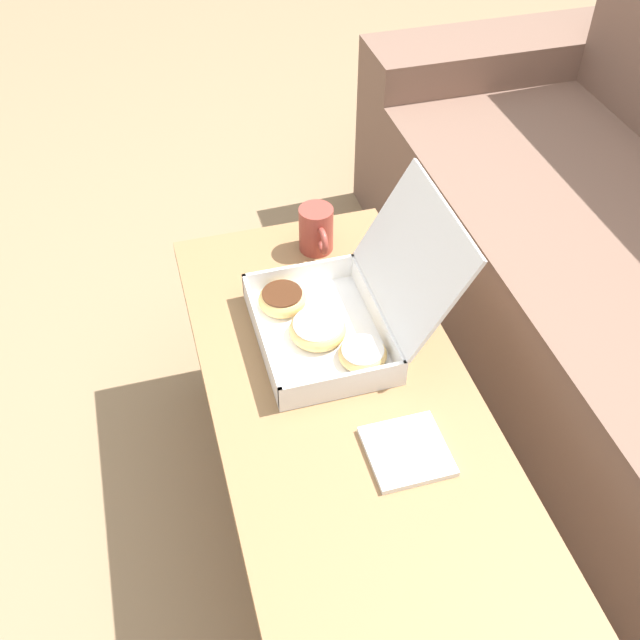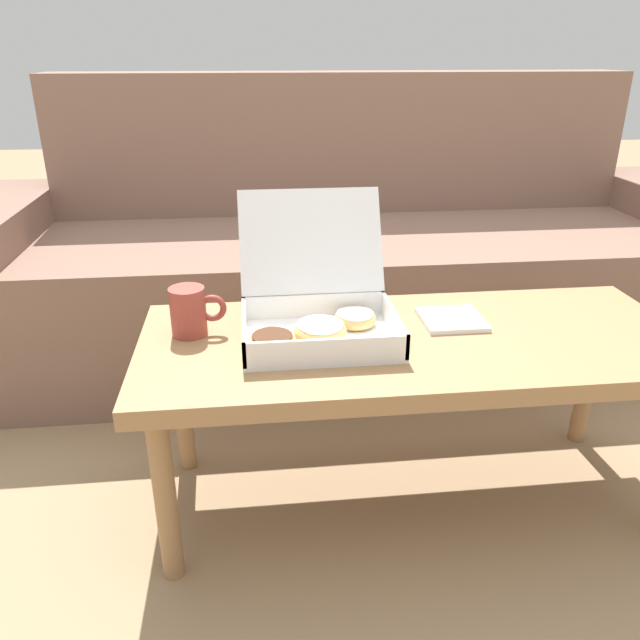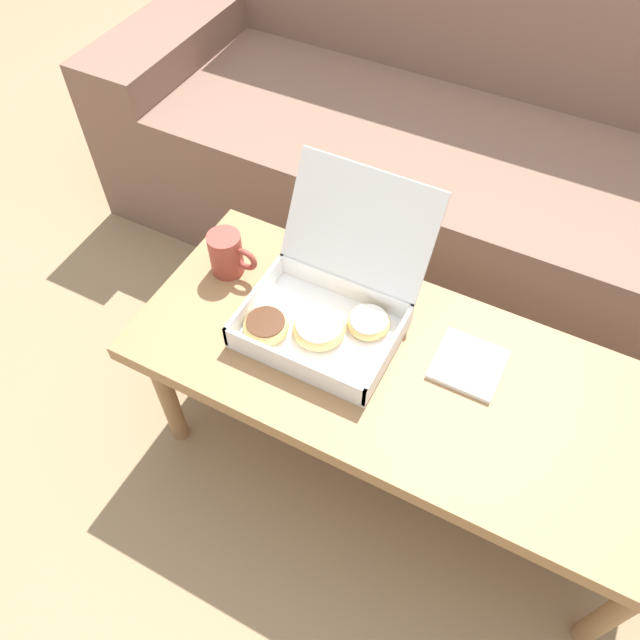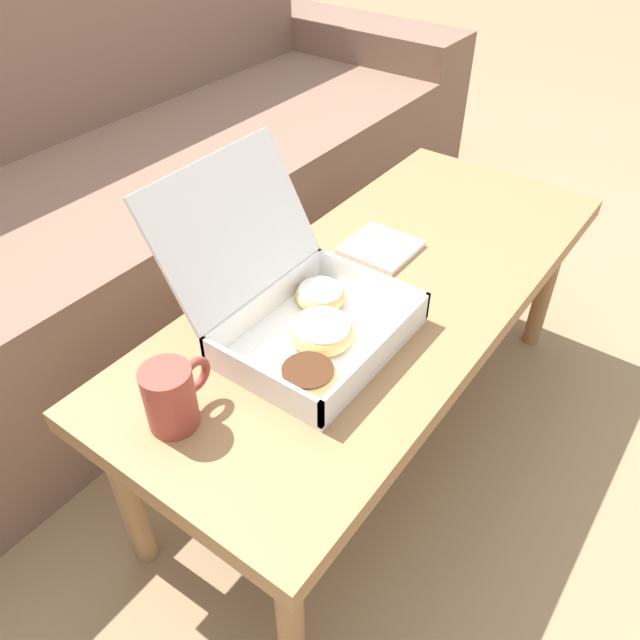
% 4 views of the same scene
% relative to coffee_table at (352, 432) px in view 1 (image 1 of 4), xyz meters
% --- Properties ---
extents(ground_plane, '(12.00, 12.00, 0.00)m').
position_rel_coffee_table_xyz_m(ground_plane, '(0.00, 0.07, -0.39)').
color(ground_plane, '#937756').
extents(coffee_table, '(1.19, 0.49, 0.43)m').
position_rel_coffee_table_xyz_m(coffee_table, '(0.00, 0.00, 0.00)').
color(coffee_table, '#997047').
rests_on(coffee_table, ground_plane).
extents(pastry_box, '(0.33, 0.37, 0.28)m').
position_rel_coffee_table_xyz_m(pastry_box, '(-0.22, 0.03, 0.10)').
color(pastry_box, white).
rests_on(pastry_box, coffee_table).
extents(coffee_mug, '(0.12, 0.08, 0.11)m').
position_rel_coffee_table_xyz_m(coffee_mug, '(-0.48, 0.06, 0.10)').
color(coffee_mug, '#993D33').
rests_on(coffee_mug, coffee_table).
extents(napkin_stack, '(0.14, 0.14, 0.01)m').
position_rel_coffee_table_xyz_m(napkin_stack, '(0.10, 0.07, 0.05)').
color(napkin_stack, white).
rests_on(napkin_stack, coffee_table).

